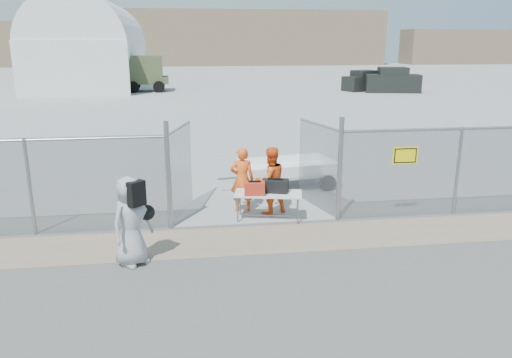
{
  "coord_description": "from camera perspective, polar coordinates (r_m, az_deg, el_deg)",
  "views": [
    {
      "loc": [
        -1.54,
        -9.03,
        4.22
      ],
      "look_at": [
        0.0,
        2.0,
        1.1
      ],
      "focal_mm": 35.0,
      "sensor_mm": 36.0,
      "label": 1
    }
  ],
  "objects": [
    {
      "name": "ground",
      "position": [
        10.09,
        1.59,
        -9.09
      ],
      "size": [
        160.0,
        160.0,
        0.0
      ],
      "primitive_type": "plane",
      "color": "#535353"
    },
    {
      "name": "tarmac_inside",
      "position": [
        51.23,
        -6.29,
        10.82
      ],
      "size": [
        160.0,
        80.0,
        0.01
      ],
      "primitive_type": "cube",
      "color": "#9D9D9D",
      "rests_on": "ground"
    },
    {
      "name": "dirt_strip",
      "position": [
        10.99,
        0.72,
        -6.9
      ],
      "size": [
        44.0,
        1.6,
        0.01
      ],
      "primitive_type": "cube",
      "color": "gray",
      "rests_on": "ground"
    },
    {
      "name": "distant_hills",
      "position": [
        87.28,
        -3.77,
        15.79
      ],
      "size": [
        140.0,
        6.0,
        9.0
      ],
      "primitive_type": null,
      "color": "#7F684F",
      "rests_on": "ground"
    },
    {
      "name": "chain_link_fence",
      "position": [
        11.57,
        0.0,
        0.0
      ],
      "size": [
        40.0,
        0.2,
        2.2
      ],
      "primitive_type": null,
      "color": "gray",
      "rests_on": "ground"
    },
    {
      "name": "quonset_hangar",
      "position": [
        49.76,
        -18.33,
        14.62
      ],
      "size": [
        9.0,
        18.0,
        8.0
      ],
      "primitive_type": null,
      "color": "white",
      "rests_on": "ground"
    },
    {
      "name": "folding_table",
      "position": [
        12.06,
        1.39,
        -3.12
      ],
      "size": [
        1.71,
        0.99,
        0.68
      ],
      "primitive_type": null,
      "rotation": [
        0.0,
        0.0,
        -0.21
      ],
      "color": "white",
      "rests_on": "ground"
    },
    {
      "name": "orange_bag",
      "position": [
        11.78,
        -0.16,
        -1.07
      ],
      "size": [
        0.52,
        0.38,
        0.3
      ],
      "primitive_type": "cube",
      "rotation": [
        0.0,
        0.0,
        -0.13
      ],
      "color": "red",
      "rests_on": "folding_table"
    },
    {
      "name": "black_duffel",
      "position": [
        11.99,
        2.21,
        -0.78
      ],
      "size": [
        0.7,
        0.53,
        0.3
      ],
      "primitive_type": "cube",
      "rotation": [
        0.0,
        0.0,
        -0.3
      ],
      "color": "black",
      "rests_on": "folding_table"
    },
    {
      "name": "security_worker_left",
      "position": [
        12.52,
        -1.6,
        -0.07
      ],
      "size": [
        0.64,
        0.46,
        1.66
      ],
      "primitive_type": "imported",
      "rotation": [
        0.0,
        0.0,
        3.04
      ],
      "color": "#FF5F1B",
      "rests_on": "ground"
    },
    {
      "name": "security_worker_right",
      "position": [
        12.36,
        1.65,
        -0.19
      ],
      "size": [
        0.99,
        0.88,
        1.7
      ],
      "primitive_type": "imported",
      "rotation": [
        0.0,
        0.0,
        3.48
      ],
      "color": "#FF5F1B",
      "rests_on": "ground"
    },
    {
      "name": "visitor",
      "position": [
        9.83,
        -14.08,
        -4.68
      ],
      "size": [
        1.01,
        1.01,
        1.77
      ],
      "primitive_type": "imported",
      "rotation": [
        0.0,
        0.0,
        0.78
      ],
      "color": "#A0A2A7",
      "rests_on": "ground"
    },
    {
      "name": "utility_trailer",
      "position": [
        14.74,
        3.6,
        0.68
      ],
      "size": [
        3.76,
        2.4,
        0.85
      ],
      "primitive_type": null,
      "rotation": [
        0.0,
        0.0,
        0.18
      ],
      "color": "white",
      "rests_on": "ground"
    },
    {
      "name": "military_truck",
      "position": [
        43.74,
        -14.11,
        11.57
      ],
      "size": [
        6.21,
        2.45,
        2.93
      ],
      "primitive_type": null,
      "rotation": [
        0.0,
        0.0,
        0.03
      ],
      "color": "#485230",
      "rests_on": "ground"
    },
    {
      "name": "parked_vehicle_near",
      "position": [
        44.32,
        12.29,
        10.91
      ],
      "size": [
        4.06,
        2.97,
        1.67
      ],
      "primitive_type": null,
      "rotation": [
        0.0,
        0.0,
        0.39
      ],
      "color": "black",
      "rests_on": "ground"
    },
    {
      "name": "parked_vehicle_mid",
      "position": [
        43.47,
        15.32,
        10.84
      ],
      "size": [
        4.73,
        2.92,
        1.99
      ],
      "primitive_type": null,
      "rotation": [
        0.0,
        0.0,
        -0.22
      ],
      "color": "black",
      "rests_on": "ground"
    }
  ]
}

